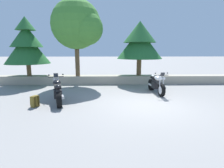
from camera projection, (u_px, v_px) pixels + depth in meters
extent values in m
plane|color=gray|center=(147.00, 105.00, 7.29)|extent=(120.00, 120.00, 0.00)
cube|color=#A89E89|center=(132.00, 79.00, 11.95)|extent=(36.00, 0.80, 0.55)
cylinder|color=black|center=(57.00, 92.00, 8.20)|extent=(0.33, 0.63, 0.62)
cylinder|color=black|center=(59.00, 100.00, 6.87)|extent=(0.37, 0.64, 0.62)
cylinder|color=silver|center=(57.00, 92.00, 8.20)|extent=(0.28, 0.42, 0.38)
cube|color=black|center=(58.00, 94.00, 7.47)|extent=(0.46, 0.56, 0.34)
cube|color=#2D2D30|center=(57.00, 88.00, 7.52)|extent=(0.49, 1.09, 0.12)
ellipsoid|color=black|center=(57.00, 83.00, 7.62)|extent=(0.49, 0.60, 0.26)
cube|color=black|center=(58.00, 86.00, 7.19)|extent=(0.43, 0.61, 0.12)
ellipsoid|color=black|center=(58.00, 87.00, 6.91)|extent=(0.30, 0.34, 0.16)
cylinder|color=#2D2D30|center=(56.00, 77.00, 7.99)|extent=(0.64, 0.25, 0.04)
sphere|color=silver|center=(54.00, 79.00, 8.12)|extent=(0.13, 0.13, 0.13)
sphere|color=silver|center=(58.00, 79.00, 8.17)|extent=(0.13, 0.13, 0.13)
cube|color=#26282D|center=(56.00, 75.00, 8.07)|extent=(0.22, 0.16, 0.18)
cylinder|color=silver|center=(63.00, 97.00, 7.14)|extent=(0.23, 0.40, 0.11)
cylinder|color=silver|center=(54.00, 85.00, 8.06)|extent=(0.09, 0.17, 0.73)
cylinder|color=silver|center=(58.00, 84.00, 8.13)|extent=(0.09, 0.17, 0.73)
sphere|color=#2D2D30|center=(49.00, 75.00, 7.83)|extent=(0.07, 0.07, 0.07)
sphere|color=#2D2D30|center=(63.00, 74.00, 8.04)|extent=(0.07, 0.07, 0.07)
cylinder|color=black|center=(162.00, 90.00, 8.56)|extent=(0.21, 0.63, 0.62)
cylinder|color=black|center=(151.00, 85.00, 9.96)|extent=(0.25, 0.64, 0.62)
cylinder|color=silver|center=(162.00, 90.00, 8.56)|extent=(0.20, 0.40, 0.38)
cube|color=black|center=(156.00, 85.00, 9.29)|extent=(0.37, 0.51, 0.34)
cube|color=#2D2D30|center=(157.00, 82.00, 9.16)|extent=(0.26, 1.11, 0.12)
ellipsoid|color=white|center=(158.00, 78.00, 8.97)|extent=(0.39, 0.55, 0.26)
cube|color=black|center=(155.00, 78.00, 9.45)|extent=(0.32, 0.58, 0.12)
ellipsoid|color=white|center=(153.00, 76.00, 9.73)|extent=(0.25, 0.30, 0.16)
cylinder|color=#2D2D30|center=(162.00, 75.00, 8.50)|extent=(0.66, 0.11, 0.04)
sphere|color=silver|center=(164.00, 79.00, 8.40)|extent=(0.13, 0.13, 0.13)
sphere|color=silver|center=(161.00, 79.00, 8.39)|extent=(0.13, 0.13, 0.13)
cube|color=#26282D|center=(163.00, 74.00, 8.40)|extent=(0.21, 0.12, 0.18)
cylinder|color=silver|center=(150.00, 85.00, 9.70)|extent=(0.15, 0.39, 0.11)
cylinder|color=silver|center=(163.00, 83.00, 8.54)|extent=(0.06, 0.17, 0.73)
cylinder|color=silver|center=(160.00, 83.00, 8.52)|extent=(0.06, 0.17, 0.73)
sphere|color=#2D2D30|center=(167.00, 73.00, 8.56)|extent=(0.07, 0.07, 0.07)
sphere|color=#2D2D30|center=(155.00, 73.00, 8.49)|extent=(0.07, 0.07, 0.07)
cube|color=brown|center=(35.00, 101.00, 7.00)|extent=(0.29, 0.35, 0.44)
cube|color=brown|center=(33.00, 102.00, 7.06)|extent=(0.15, 0.24, 0.24)
ellipsoid|color=brown|center=(34.00, 96.00, 6.96)|extent=(0.28, 0.33, 0.08)
cube|color=#403513|center=(35.00, 102.00, 6.88)|extent=(0.05, 0.06, 0.37)
cube|color=#403513|center=(38.00, 101.00, 7.03)|extent=(0.05, 0.06, 0.37)
cylinder|color=brown|center=(29.00, 68.00, 11.54)|extent=(0.28, 0.28, 1.09)
cone|color=#23602D|center=(27.00, 49.00, 11.32)|extent=(2.80, 2.80, 1.91)
cone|color=#23602D|center=(26.00, 36.00, 11.17)|extent=(2.02, 2.02, 1.37)
cone|color=#23602D|center=(25.00, 23.00, 11.03)|extent=(1.23, 1.23, 0.84)
cylinder|color=brown|center=(77.00, 60.00, 11.41)|extent=(0.28, 0.28, 2.10)
sphere|color=#428433|center=(76.00, 24.00, 11.00)|extent=(3.08, 3.08, 3.08)
sphere|color=#428433|center=(86.00, 29.00, 10.62)|extent=(2.00, 2.00, 2.00)
cylinder|color=brown|center=(139.00, 64.00, 11.86)|extent=(0.31, 0.31, 1.49)
cone|color=#23602D|center=(140.00, 44.00, 11.62)|extent=(2.97, 2.97, 1.90)
cone|color=#23602D|center=(140.00, 32.00, 11.47)|extent=(2.14, 2.14, 1.37)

